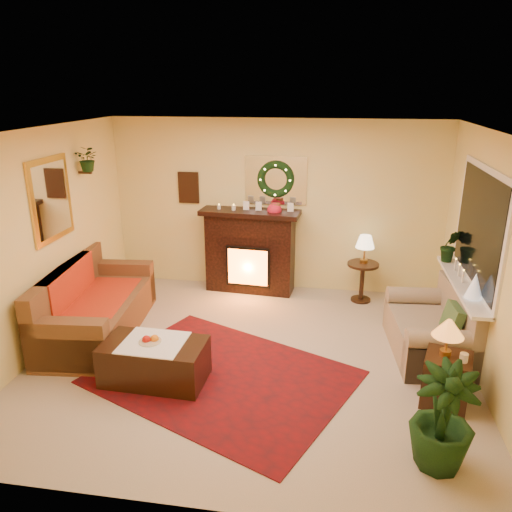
# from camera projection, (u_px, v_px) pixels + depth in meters

# --- Properties ---
(floor) EXTENTS (5.00, 5.00, 0.00)m
(floor) POSITION_uv_depth(u_px,v_px,m) (251.00, 357.00, 5.89)
(floor) COLOR beige
(floor) RESTS_ON ground
(ceiling) EXTENTS (5.00, 5.00, 0.00)m
(ceiling) POSITION_uv_depth(u_px,v_px,m) (251.00, 132.00, 5.04)
(ceiling) COLOR white
(ceiling) RESTS_ON ground
(wall_back) EXTENTS (5.00, 5.00, 0.00)m
(wall_back) POSITION_uv_depth(u_px,v_px,m) (276.00, 206.00, 7.56)
(wall_back) COLOR #EFD88C
(wall_back) RESTS_ON ground
(wall_front) EXTENTS (5.00, 5.00, 0.00)m
(wall_front) POSITION_uv_depth(u_px,v_px,m) (195.00, 359.00, 3.36)
(wall_front) COLOR #EFD88C
(wall_front) RESTS_ON ground
(wall_left) EXTENTS (4.50, 4.50, 0.00)m
(wall_left) POSITION_uv_depth(u_px,v_px,m) (41.00, 243.00, 5.83)
(wall_left) COLOR #EFD88C
(wall_left) RESTS_ON ground
(wall_right) EXTENTS (4.50, 4.50, 0.00)m
(wall_right) POSITION_uv_depth(u_px,v_px,m) (492.00, 266.00, 5.09)
(wall_right) COLOR #EFD88C
(wall_right) RESTS_ON ground
(area_rug) EXTENTS (3.20, 2.87, 0.01)m
(area_rug) POSITION_uv_depth(u_px,v_px,m) (223.00, 377.00, 5.48)
(area_rug) COLOR maroon
(area_rug) RESTS_ON floor
(sofa) EXTENTS (1.11, 2.17, 0.90)m
(sofa) POSITION_uv_depth(u_px,v_px,m) (98.00, 302.00, 6.35)
(sofa) COLOR brown
(sofa) RESTS_ON floor
(red_throw) EXTENTS (0.79, 1.28, 0.02)m
(red_throw) POSITION_uv_depth(u_px,v_px,m) (98.00, 296.00, 6.45)
(red_throw) COLOR red
(red_throw) RESTS_ON sofa
(fireplace) EXTENTS (1.35, 0.52, 1.21)m
(fireplace) POSITION_uv_depth(u_px,v_px,m) (250.00, 256.00, 7.67)
(fireplace) COLOR black
(fireplace) RESTS_ON floor
(poinsettia) EXTENTS (0.21, 0.21, 0.21)m
(poinsettia) POSITION_uv_depth(u_px,v_px,m) (274.00, 210.00, 7.34)
(poinsettia) COLOR red
(poinsettia) RESTS_ON fireplace
(mantel_candle_a) EXTENTS (0.06, 0.06, 0.17)m
(mantel_candle_a) POSITION_uv_depth(u_px,v_px,m) (219.00, 210.00, 7.49)
(mantel_candle_a) COLOR white
(mantel_candle_a) RESTS_ON fireplace
(mantel_candle_b) EXTENTS (0.06, 0.06, 0.19)m
(mantel_candle_b) POSITION_uv_depth(u_px,v_px,m) (234.00, 211.00, 7.43)
(mantel_candle_b) COLOR white
(mantel_candle_b) RESTS_ON fireplace
(mantel_mirror) EXTENTS (0.92, 0.02, 0.72)m
(mantel_mirror) POSITION_uv_depth(u_px,v_px,m) (276.00, 180.00, 7.41)
(mantel_mirror) COLOR white
(mantel_mirror) RESTS_ON wall_back
(wreath) EXTENTS (0.55, 0.11, 0.55)m
(wreath) POSITION_uv_depth(u_px,v_px,m) (276.00, 180.00, 7.37)
(wreath) COLOR #194719
(wreath) RESTS_ON wall_back
(wall_art) EXTENTS (0.32, 0.03, 0.48)m
(wall_art) POSITION_uv_depth(u_px,v_px,m) (189.00, 188.00, 7.66)
(wall_art) COLOR #381E11
(wall_art) RESTS_ON wall_back
(gold_mirror) EXTENTS (0.03, 0.84, 1.00)m
(gold_mirror) POSITION_uv_depth(u_px,v_px,m) (51.00, 199.00, 5.97)
(gold_mirror) COLOR gold
(gold_mirror) RESTS_ON wall_left
(hanging_plant) EXTENTS (0.33, 0.28, 0.36)m
(hanging_plant) POSITION_uv_depth(u_px,v_px,m) (89.00, 171.00, 6.57)
(hanging_plant) COLOR #194719
(hanging_plant) RESTS_ON wall_left
(loveseat) EXTENTS (0.92, 1.46, 0.81)m
(loveseat) POSITION_uv_depth(u_px,v_px,m) (430.00, 321.00, 5.86)
(loveseat) COLOR tan
(loveseat) RESTS_ON floor
(window_frame) EXTENTS (0.03, 1.86, 1.36)m
(window_frame) POSITION_uv_depth(u_px,v_px,m) (480.00, 228.00, 5.53)
(window_frame) COLOR white
(window_frame) RESTS_ON wall_right
(window_glass) EXTENTS (0.02, 1.70, 1.22)m
(window_glass) POSITION_uv_depth(u_px,v_px,m) (478.00, 228.00, 5.53)
(window_glass) COLOR black
(window_glass) RESTS_ON wall_right
(window_sill) EXTENTS (0.22, 1.86, 0.04)m
(window_sill) POSITION_uv_depth(u_px,v_px,m) (462.00, 284.00, 5.76)
(window_sill) COLOR white
(window_sill) RESTS_ON wall_right
(mini_tree) EXTENTS (0.18, 0.18, 0.27)m
(mini_tree) POSITION_uv_depth(u_px,v_px,m) (475.00, 285.00, 5.27)
(mini_tree) COLOR silver
(mini_tree) RESTS_ON window_sill
(sill_plant) EXTENTS (0.31, 0.25, 0.56)m
(sill_plant) POSITION_uv_depth(u_px,v_px,m) (450.00, 247.00, 6.37)
(sill_plant) COLOR #206229
(sill_plant) RESTS_ON window_sill
(side_table_round) EXTENTS (0.59, 0.59, 0.59)m
(side_table_round) POSITION_uv_depth(u_px,v_px,m) (362.00, 280.00, 7.33)
(side_table_round) COLOR #3A2416
(side_table_round) RESTS_ON floor
(lamp_cream) EXTENTS (0.27, 0.27, 0.42)m
(lamp_cream) POSITION_uv_depth(u_px,v_px,m) (365.00, 244.00, 7.18)
(lamp_cream) COLOR #FFE8B7
(lamp_cream) RESTS_ON side_table_round
(end_table_square) EXTENTS (0.53, 0.53, 0.53)m
(end_table_square) POSITION_uv_depth(u_px,v_px,m) (446.00, 379.00, 4.97)
(end_table_square) COLOR #3E2918
(end_table_square) RESTS_ON floor
(lamp_tiffany) EXTENTS (0.31, 0.31, 0.45)m
(lamp_tiffany) POSITION_uv_depth(u_px,v_px,m) (448.00, 336.00, 4.83)
(lamp_tiffany) COLOR orange
(lamp_tiffany) RESTS_ON end_table_square
(coffee_table) EXTENTS (1.11, 0.64, 0.46)m
(coffee_table) POSITION_uv_depth(u_px,v_px,m) (155.00, 363.00, 5.36)
(coffee_table) COLOR black
(coffee_table) RESTS_ON floor
(fruit_bowl) EXTENTS (0.24, 0.24, 0.06)m
(fruit_bowl) POSITION_uv_depth(u_px,v_px,m) (150.00, 343.00, 5.30)
(fruit_bowl) COLOR beige
(fruit_bowl) RESTS_ON coffee_table
(floor_palm) EXTENTS (1.61, 1.61, 2.80)m
(floor_palm) POSITION_uv_depth(u_px,v_px,m) (443.00, 420.00, 4.09)
(floor_palm) COLOR black
(floor_palm) RESTS_ON floor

